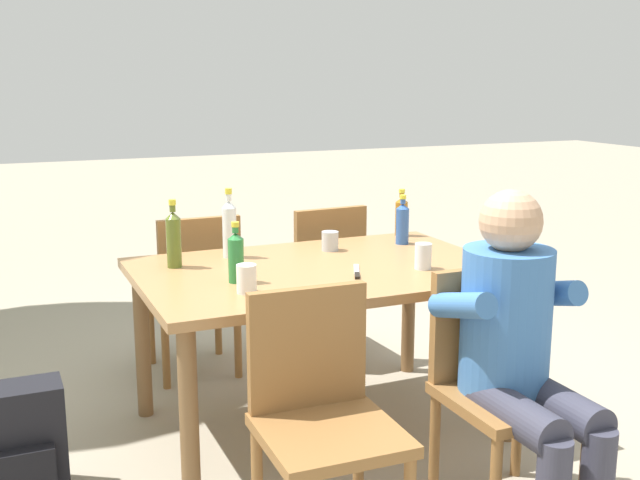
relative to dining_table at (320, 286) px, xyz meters
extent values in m
plane|color=gray|center=(0.00, 0.00, -0.66)|extent=(24.00, 24.00, 0.00)
cube|color=#A37547|center=(0.00, 0.00, 0.07)|extent=(1.57, 1.04, 0.04)
cylinder|color=brown|center=(-0.70, -0.44, -0.31)|extent=(0.07, 0.07, 0.71)
cylinder|color=brown|center=(0.70, -0.44, -0.31)|extent=(0.07, 0.07, 0.71)
cylinder|color=brown|center=(-0.70, 0.44, -0.31)|extent=(0.07, 0.07, 0.71)
cylinder|color=brown|center=(0.70, 0.44, -0.31)|extent=(0.07, 0.07, 0.71)
cube|color=olive|center=(0.35, -0.90, -0.23)|extent=(0.44, 0.44, 0.04)
cube|color=olive|center=(0.35, -0.70, 0.00)|extent=(0.42, 0.04, 0.42)
cylinder|color=olive|center=(0.54, -1.09, -0.46)|extent=(0.04, 0.04, 0.41)
cylinder|color=olive|center=(0.16, -0.71, -0.46)|extent=(0.04, 0.04, 0.41)
cylinder|color=olive|center=(0.54, -0.71, -0.46)|extent=(0.04, 0.04, 0.41)
cube|color=olive|center=(-0.35, 0.90, -0.23)|extent=(0.44, 0.44, 0.04)
cube|color=olive|center=(-0.35, 0.70, 0.00)|extent=(0.42, 0.04, 0.42)
cylinder|color=olive|center=(-0.16, 1.09, -0.46)|extent=(0.04, 0.04, 0.41)
cylinder|color=olive|center=(-0.54, 1.09, -0.46)|extent=(0.04, 0.04, 0.41)
cylinder|color=olive|center=(-0.16, 0.71, -0.46)|extent=(0.04, 0.04, 0.41)
cylinder|color=olive|center=(-0.54, 0.71, -0.46)|extent=(0.04, 0.04, 0.41)
cube|color=olive|center=(0.35, 0.90, -0.23)|extent=(0.47, 0.47, 0.04)
cube|color=olive|center=(0.36, 0.70, 0.00)|extent=(0.42, 0.07, 0.42)
cylinder|color=olive|center=(0.53, 1.10, -0.46)|extent=(0.04, 0.04, 0.41)
cylinder|color=olive|center=(0.15, 1.08, -0.46)|extent=(0.04, 0.04, 0.41)
cylinder|color=olive|center=(0.55, 0.72, -0.46)|extent=(0.04, 0.04, 0.41)
cylinder|color=olive|center=(0.17, 0.70, -0.46)|extent=(0.04, 0.04, 0.41)
cube|color=olive|center=(-0.35, -0.90, -0.23)|extent=(0.45, 0.45, 0.04)
cube|color=olive|center=(-0.35, -0.70, 0.00)|extent=(0.42, 0.05, 0.42)
cylinder|color=olive|center=(-0.16, -0.71, -0.46)|extent=(0.04, 0.04, 0.41)
cylinder|color=#3D70B2|center=(0.35, -0.85, 0.05)|extent=(0.32, 0.32, 0.52)
sphere|color=tan|center=(0.35, -0.85, 0.41)|extent=(0.22, 0.22, 0.22)
cylinder|color=#383847|center=(0.26, -1.05, -0.21)|extent=(0.14, 0.40, 0.14)
cylinder|color=#3D70B2|center=(0.16, -0.85, 0.13)|extent=(0.09, 0.31, 0.16)
cylinder|color=#383847|center=(0.44, -1.05, -0.21)|extent=(0.14, 0.40, 0.14)
cylinder|color=#3D70B2|center=(0.54, -0.85, 0.13)|extent=(0.09, 0.31, 0.16)
cylinder|color=#2D56A3|center=(0.56, 0.28, 0.17)|extent=(0.06, 0.06, 0.18)
cone|color=#2D56A3|center=(0.56, 0.28, 0.27)|extent=(0.06, 0.06, 0.02)
cylinder|color=#2D56A3|center=(0.56, 0.28, 0.30)|extent=(0.03, 0.03, 0.02)
cylinder|color=yellow|center=(0.56, 0.28, 0.32)|extent=(0.03, 0.03, 0.02)
cylinder|color=white|center=(-0.30, 0.34, 0.20)|extent=(0.06, 0.06, 0.23)
cone|color=white|center=(-0.30, 0.34, 0.33)|extent=(0.06, 0.06, 0.03)
cylinder|color=white|center=(-0.30, 0.34, 0.36)|extent=(0.03, 0.03, 0.03)
cylinder|color=yellow|center=(-0.30, 0.34, 0.39)|extent=(0.03, 0.03, 0.03)
cylinder|color=#996019|center=(0.65, 0.45, 0.17)|extent=(0.06, 0.06, 0.18)
cone|color=#996019|center=(0.65, 0.45, 0.27)|extent=(0.06, 0.06, 0.02)
cylinder|color=#996019|center=(0.65, 0.45, 0.30)|extent=(0.03, 0.03, 0.02)
cylinder|color=yellow|center=(0.65, 0.45, 0.32)|extent=(0.03, 0.03, 0.02)
cylinder|color=#566623|center=(-0.58, 0.25, 0.19)|extent=(0.06, 0.06, 0.21)
cone|color=#566623|center=(-0.58, 0.25, 0.31)|extent=(0.06, 0.06, 0.03)
cylinder|color=#566623|center=(-0.58, 0.25, 0.34)|extent=(0.03, 0.03, 0.03)
cylinder|color=yellow|center=(-0.58, 0.25, 0.37)|extent=(0.03, 0.03, 0.02)
cylinder|color=#287A38|center=(-0.41, -0.10, 0.17)|extent=(0.06, 0.06, 0.18)
cone|color=#287A38|center=(-0.41, -0.10, 0.28)|extent=(0.06, 0.06, 0.02)
cylinder|color=#287A38|center=(-0.41, -0.10, 0.30)|extent=(0.03, 0.03, 0.02)
cylinder|color=yellow|center=(-0.41, -0.10, 0.32)|extent=(0.03, 0.03, 0.02)
cylinder|color=white|center=(-0.42, -0.26, 0.14)|extent=(0.08, 0.08, 0.11)
cylinder|color=silver|center=(0.39, -0.20, 0.14)|extent=(0.07, 0.07, 0.11)
cylinder|color=#B2B7BC|center=(0.17, 0.28, 0.13)|extent=(0.08, 0.08, 0.09)
cube|color=silver|center=(0.12, -0.12, 0.09)|extent=(0.09, 0.17, 0.01)
cube|color=black|center=(0.07, -0.22, 0.09)|extent=(0.05, 0.08, 0.01)
cube|color=black|center=(-1.27, -0.09, -0.44)|extent=(0.33, 0.19, 0.44)
cube|color=black|center=(-1.27, -0.22, -0.52)|extent=(0.23, 0.06, 0.19)
camera|label=1|loc=(-1.30, -3.01, 0.90)|focal=43.59mm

